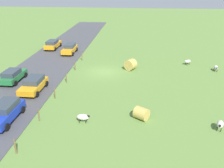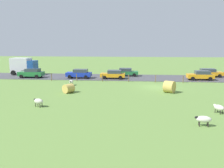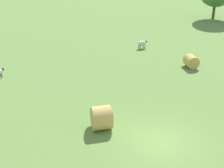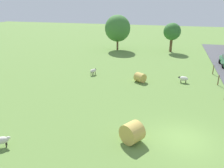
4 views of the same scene
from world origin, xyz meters
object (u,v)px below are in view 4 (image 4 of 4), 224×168
at_px(tree_0, 172,32).
at_px(hay_bale_0, 140,77).
at_px(hay_bale_1, 132,133).
at_px(tree_1, 118,28).
at_px(sheep_3, 183,79).
at_px(sheep_2, 93,71).
at_px(sheep_0, 2,140).

bearing_deg(tree_0, hay_bale_0, -99.09).
height_order(hay_bale_1, tree_1, tree_1).
distance_m(sheep_3, hay_bale_0, 5.15).
relative_size(sheep_2, tree_1, 0.17).
xyz_separation_m(sheep_0, tree_0, (9.88, 34.09, 3.27)).
height_order(hay_bale_0, tree_1, tree_1).
bearing_deg(tree_0, hay_bale_1, -92.98).
height_order(sheep_2, hay_bale_1, hay_bale_1).
height_order(sheep_2, tree_0, tree_0).
distance_m(sheep_0, hay_bale_0, 16.84).
distance_m(sheep_0, tree_1, 33.40).
distance_m(sheep_2, tree_0, 20.29).
bearing_deg(sheep_2, sheep_0, -91.68).
distance_m(sheep_2, tree_1, 17.21).
bearing_deg(tree_1, hay_bale_1, -73.92).
distance_m(sheep_3, hay_bale_1, 14.02).
distance_m(sheep_0, hay_bale_1, 8.76).
xyz_separation_m(sheep_2, hay_bale_0, (6.40, -1.03, 0.01)).
bearing_deg(hay_bale_1, sheep_3, 74.85).
bearing_deg(hay_bale_0, sheep_0, -114.12).
distance_m(sheep_2, sheep_3, 11.44).
relative_size(sheep_2, hay_bale_1, 0.79).
relative_size(sheep_2, hay_bale_0, 1.00).
height_order(sheep_0, sheep_3, sheep_3).
height_order(hay_bale_1, tree_0, tree_0).
height_order(hay_bale_0, tree_0, tree_0).
bearing_deg(sheep_0, sheep_3, 54.08).
bearing_deg(sheep_3, hay_bale_0, -167.89).
relative_size(sheep_0, hay_bale_0, 0.92).
bearing_deg(sheep_2, sheep_3, 0.23).
relative_size(sheep_2, sheep_3, 1.01).
distance_m(sheep_2, hay_bale_1, 15.57).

